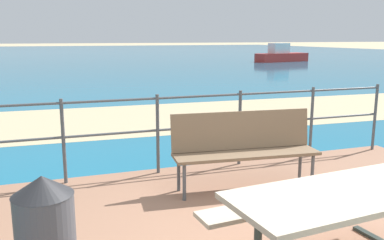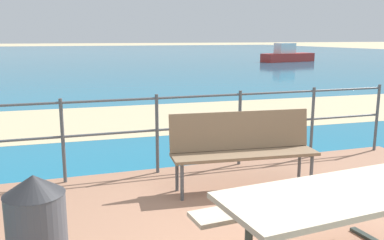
{
  "view_description": "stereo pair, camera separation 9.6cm",
  "coord_description": "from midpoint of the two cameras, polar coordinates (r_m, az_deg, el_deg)",
  "views": [
    {
      "loc": [
        -1.9,
        -2.69,
        1.84
      ],
      "look_at": [
        0.01,
        2.79,
        0.67
      ],
      "focal_mm": 38.78,
      "sensor_mm": 36.0,
      "label": 1
    },
    {
      "loc": [
        -1.81,
        -2.72,
        1.84
      ],
      "look_at": [
        0.01,
        2.79,
        0.67
      ],
      "focal_mm": 38.78,
      "sensor_mm": 36.0,
      "label": 2
    }
  ],
  "objects": [
    {
      "name": "park_bench",
      "position": [
        4.92,
        6.63,
        -3.23
      ],
      "size": [
        1.75,
        0.58,
        0.91
      ],
      "rotation": [
        0.0,
        0.0,
        -0.1
      ],
      "color": "#7A6047",
      "rests_on": "patio_paving"
    },
    {
      "name": "boat_near",
      "position": [
        31.97,
        12.21,
        8.68
      ],
      "size": [
        4.87,
        1.99,
        1.36
      ],
      "rotation": [
        0.0,
        0.0,
        0.2
      ],
      "color": "red",
      "rests_on": "sea_water"
    },
    {
      "name": "sea_water",
      "position": [
        42.78,
        -16.88,
        8.45
      ],
      "size": [
        90.0,
        90.0,
        0.01
      ],
      "primitive_type": "cube",
      "color": "#196B8E",
      "rests_on": "ground"
    },
    {
      "name": "railing_fence",
      "position": [
        5.57,
        0.63,
        -0.2
      ],
      "size": [
        5.94,
        0.04,
        1.05
      ],
      "color": "#4C5156",
      "rests_on": "patio_paving"
    },
    {
      "name": "beach_strip",
      "position": [
        9.52,
        -7.61,
        0.21
      ],
      "size": [
        54.09,
        5.37,
        0.01
      ],
      "primitive_type": "cube",
      "rotation": [
        0.0,
        0.0,
        -0.03
      ],
      "color": "tan",
      "rests_on": "ground"
    },
    {
      "name": "picnic_table",
      "position": [
        3.11,
        20.52,
        -11.92
      ],
      "size": [
        1.91,
        1.55,
        0.76
      ],
      "rotation": [
        0.0,
        0.0,
        0.09
      ],
      "color": "#BCAD93",
      "rests_on": "patio_paving"
    }
  ]
}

